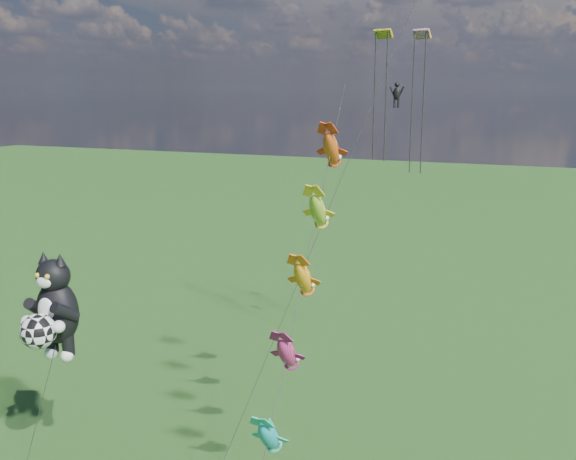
% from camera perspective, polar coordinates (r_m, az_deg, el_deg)
% --- Properties ---
extents(cat_kite_rig, '(2.55, 4.21, 11.64)m').
position_cam_1_polar(cat_kite_rig, '(33.76, -20.22, -6.67)').
color(cat_kite_rig, brown).
rests_on(cat_kite_rig, ground).
extents(fish_windsock_rig, '(1.16, 15.96, 19.62)m').
position_cam_1_polar(fish_windsock_rig, '(29.08, 1.33, -4.39)').
color(fish_windsock_rig, brown).
rests_on(fish_windsock_rig, ground).
extents(parafoil_rig, '(7.41, 16.42, 26.06)m').
position_cam_1_polar(parafoil_rig, '(41.27, 9.44, 12.04)').
color(parafoil_rig, brown).
rests_on(parafoil_rig, ground).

